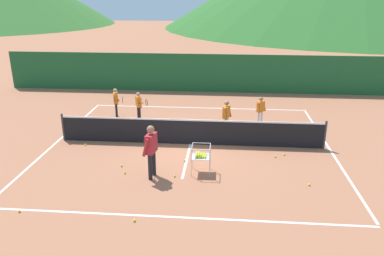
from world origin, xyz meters
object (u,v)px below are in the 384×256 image
Objects in this scene: instructor at (151,147)px; tennis_ball_3 at (125,173)px; tennis_ball_7 at (122,166)px; student_1 at (139,103)px; tennis_ball_1 at (175,176)px; tennis_net at (190,132)px; tennis_ball_9 at (19,211)px; tennis_ball_8 at (85,145)px; ball_cart at (200,155)px; student_3 at (261,108)px; tennis_ball_5 at (134,220)px; tennis_ball_4 at (185,160)px; student_0 at (116,100)px; tennis_ball_6 at (284,154)px; student_2 at (226,114)px; tennis_ball_0 at (309,185)px; tennis_ball_2 at (275,156)px.

instructor is 24.64× the size of tennis_ball_3.
student_1 is at bearing 95.21° from tennis_ball_7.
tennis_ball_7 is (-1.82, 0.58, 0.00)m from tennis_ball_1.
tennis_ball_9 is at bearing -128.43° from tennis_net.
tennis_ball_7 is at bearing -42.63° from tennis_ball_8.
instructor is 24.64× the size of tennis_ball_9.
ball_cart is (1.46, 0.42, -0.41)m from instructor.
tennis_ball_5 is at bearing -115.91° from student_3.
tennis_ball_8 is (-1.80, 1.66, 0.00)m from tennis_ball_7.
tennis_net reaches higher than tennis_ball_4.
tennis_ball_7 is (-0.24, 0.50, 0.00)m from tennis_ball_3.
student_0 reaches higher than tennis_ball_5.
tennis_ball_6 is (2.82, 1.60, -0.56)m from ball_cart.
tennis_net is 1.61m from tennis_ball_4.
student_2 is 20.07× the size of tennis_ball_4.
student_2 is 5.03m from tennis_ball_3.
tennis_ball_0 is 1.00× the size of tennis_ball_2.
student_0 reaches higher than tennis_ball_6.
student_3 is 3.24m from tennis_ball_6.
instructor is 1.34× the size of student_3.
student_1 is 18.52× the size of tennis_ball_7.
tennis_ball_0 is (4.71, -0.17, -0.97)m from instructor.
tennis_ball_5 is 1.00× the size of tennis_ball_8.
instructor is 1.79m from tennis_ball_4.
student_2 is 20.07× the size of tennis_ball_3.
tennis_ball_6 is (4.28, 4.46, 0.00)m from tennis_ball_5.
tennis_ball_4 is at bearing 31.50° from tennis_ball_3.
student_0 reaches higher than student_1.
tennis_ball_4 is (-3.07, -0.59, 0.00)m from tennis_ball_2.
tennis_net is at bearing 79.84° from tennis_ball_5.
student_3 is (5.24, -0.29, -0.01)m from student_1.
tennis_ball_2 and tennis_ball_6 have the same top height.
tennis_ball_3 is at bearing 171.38° from instructor.
tennis_ball_5 is at bearing -3.06° from tennis_ball_9.
tennis_ball_2 is (5.51, -3.60, -0.72)m from student_1.
student_3 is 6.79m from tennis_ball_3.
instructor is 24.64× the size of tennis_ball_0.
tennis_net is 2.39m from ball_cart.
tennis_ball_4 is at bearing -92.10° from tennis_net.
tennis_ball_2 is (3.26, 1.75, 0.00)m from tennis_ball_1.
tennis_ball_6 and tennis_ball_9 have the same top height.
student_0 is 8.62m from tennis_ball_5.
student_3 is 3.40m from tennis_ball_2.
instructor is 3.94m from tennis_ball_9.
tennis_net is 4.80m from tennis_ball_0.
tennis_ball_7 is (-5.83, 0.80, 0.00)m from tennis_ball_0.
ball_cart is 13.22× the size of tennis_ball_4.
tennis_ball_8 is 4.57m from tennis_ball_9.
tennis_net is 10.87× the size of ball_cart.
tennis_ball_9 is at bearing -132.33° from student_3.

